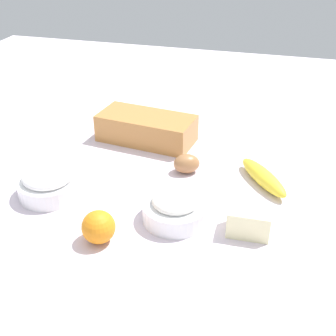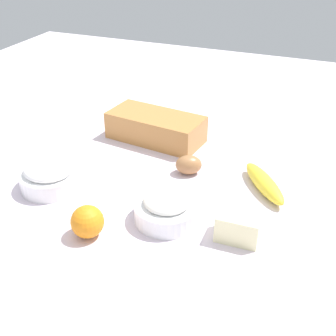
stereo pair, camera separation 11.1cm
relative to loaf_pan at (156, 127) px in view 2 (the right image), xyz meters
name	(u,v)px [view 2 (the right image)]	position (x,y,z in m)	size (l,w,h in m)	color
ground_plane	(168,185)	(0.12, -0.21, -0.05)	(2.40, 2.40, 0.02)	silver
loaf_pan	(156,127)	(0.00, 0.00, 0.00)	(0.29, 0.16, 0.08)	#B77A3D
flour_bowl	(167,208)	(0.18, -0.35, -0.01)	(0.15, 0.15, 0.07)	white
sugar_bowl	(50,175)	(-0.14, -0.34, -0.01)	(0.15, 0.15, 0.08)	white
banana	(264,183)	(0.36, -0.15, -0.02)	(0.19, 0.04, 0.04)	yellow
orange_fruit	(87,222)	(0.04, -0.47, -0.01)	(0.07, 0.07, 0.07)	orange
butter_block	(239,226)	(0.34, -0.36, -0.01)	(0.09, 0.06, 0.06)	#F4EDB2
egg_near_butter	(189,165)	(0.16, -0.15, -0.02)	(0.05, 0.05, 0.07)	#A16C41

